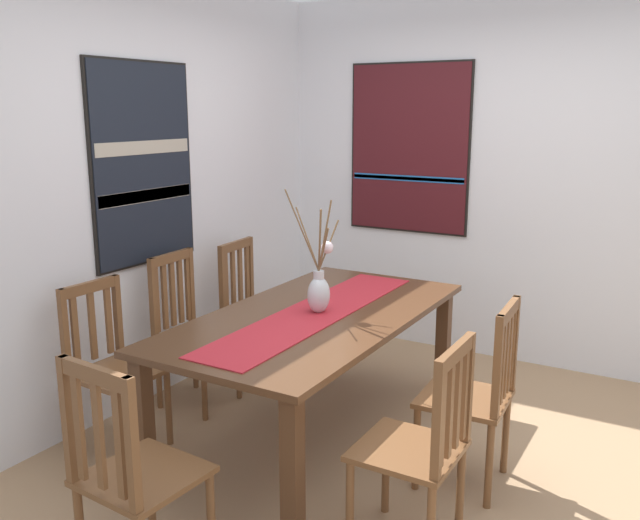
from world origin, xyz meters
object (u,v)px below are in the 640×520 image
object	(u,v)px
dining_table	(315,329)
centerpiece_vase	(319,288)
chair_4	(253,306)
chair_1	(189,327)
chair_0	(131,472)
chair_3	(111,365)
chair_5	(422,444)
painting_on_side_wall	(409,149)
chair_2	(478,391)
painting_on_back_wall	(143,164)

from	to	relation	value
dining_table	centerpiece_vase	xyz separation A→B (m)	(0.02, -0.02, 0.24)
chair_4	chair_1	bearing A→B (deg)	174.71
chair_0	chair_4	world-z (taller)	chair_0
centerpiece_vase	chair_3	distance (m)	1.22
chair_3	chair_5	size ratio (longest dim) A/B	0.99
dining_table	painting_on_side_wall	size ratio (longest dim) A/B	1.53
chair_2	chair_0	bearing A→B (deg)	146.50
painting_on_side_wall	chair_0	bearing A→B (deg)	-175.75
dining_table	chair_1	world-z (taller)	chair_1
dining_table	chair_3	xyz separation A→B (m)	(-0.66, 0.92, -0.17)
centerpiece_vase	chair_0	size ratio (longest dim) A/B	0.72
dining_table	chair_2	world-z (taller)	chair_2
chair_2	centerpiece_vase	bearing A→B (deg)	87.50
painting_on_side_wall	centerpiece_vase	bearing A→B (deg)	-172.41
dining_table	chair_1	bearing A→B (deg)	88.64
chair_2	painting_on_side_wall	xyz separation A→B (m)	(1.82, 1.17, 1.06)
chair_5	painting_on_back_wall	size ratio (longest dim) A/B	0.76
chair_1	chair_3	size ratio (longest dim) A/B	1.04
chair_4	chair_5	bearing A→B (deg)	-125.53
chair_2	chair_3	xyz separation A→B (m)	(-0.64, 1.86, -0.02)
painting_on_back_wall	painting_on_side_wall	xyz separation A→B (m)	(1.83, -1.00, 0.03)
chair_0	painting_on_back_wall	world-z (taller)	painting_on_back_wall
centerpiece_vase	chair_3	xyz separation A→B (m)	(-0.68, 0.93, -0.41)
chair_4	chair_5	xyz separation A→B (m)	(-1.28, -1.79, 0.00)
chair_5	chair_2	bearing A→B (deg)	-3.95
chair_0	chair_2	distance (m)	1.68
centerpiece_vase	painting_on_side_wall	world-z (taller)	painting_on_side_wall
chair_3	painting_on_side_wall	distance (m)	2.77
painting_on_back_wall	chair_4	bearing A→B (deg)	-26.61
chair_4	painting_on_side_wall	world-z (taller)	painting_on_side_wall
chair_1	painting_on_side_wall	world-z (taller)	painting_on_side_wall
dining_table	painting_on_side_wall	distance (m)	2.03
centerpiece_vase	chair_3	bearing A→B (deg)	126.04
chair_5	dining_table	bearing A→B (deg)	54.33
chair_2	chair_5	distance (m)	0.63
chair_2	chair_5	bearing A→B (deg)	176.05
chair_2	chair_4	bearing A→B (deg)	70.44
centerpiece_vase	chair_5	bearing A→B (deg)	-127.02
chair_2	chair_3	bearing A→B (deg)	108.91
chair_5	painting_on_side_wall	xyz separation A→B (m)	(2.45, 1.12, 1.06)
chair_1	chair_2	bearing A→B (deg)	-91.27
chair_4	painting_on_back_wall	world-z (taller)	painting_on_back_wall
chair_1	painting_on_side_wall	xyz separation A→B (m)	(1.78, -0.72, 1.05)
chair_0	chair_3	size ratio (longest dim) A/B	1.04
chair_5	chair_1	bearing A→B (deg)	70.09
chair_0	chair_1	bearing A→B (deg)	33.77
chair_4	dining_table	bearing A→B (deg)	-125.38
dining_table	centerpiece_vase	bearing A→B (deg)	-36.00
chair_3	painting_on_back_wall	distance (m)	1.25
chair_2	chair_5	size ratio (longest dim) A/B	1.01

